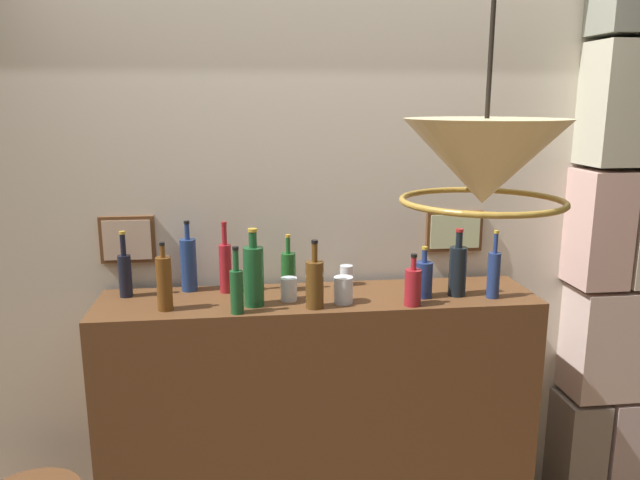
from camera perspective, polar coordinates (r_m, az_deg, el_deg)
The scene contains 19 objects.
panelled_rear_partition at distance 2.73m, azimuth -0.85°, elevation 3.25°, with size 3.59×0.15×2.77m.
stone_pillar at distance 3.10m, azimuth 25.89°, elevation 1.18°, with size 0.43×0.30×2.69m.
bar_shelf_unit at distance 2.76m, azimuth -0.13°, elevation -16.46°, with size 1.80×0.41×1.13m, color brown.
liquor_bottle_rye at distance 2.59m, azimuth -8.77°, elevation -2.40°, with size 0.05×0.05×0.30m.
liquor_bottle_sherry at distance 2.42m, azimuth -14.24°, elevation -3.88°, with size 0.06×0.06×0.27m.
liquor_bottle_port at distance 2.41m, azimuth -6.18°, elevation -3.22°, with size 0.08×0.08×0.31m.
liquor_bottle_rum at distance 2.58m, azimuth 12.65°, elevation -2.70°, with size 0.07×0.07×0.28m.
liquor_bottle_scotch at distance 2.64m, azimuth -12.09°, elevation -2.18°, with size 0.07×0.07×0.30m.
liquor_bottle_tequila at distance 2.44m, azimuth 8.61°, elevation -4.27°, with size 0.07×0.07×0.21m.
liquor_bottle_mezcal at distance 2.60m, azimuth -2.95°, elevation -2.84°, with size 0.06×0.06×0.24m.
liquor_bottle_vodka at distance 2.63m, azimuth -17.64°, elevation -2.94°, with size 0.05×0.05×0.27m.
liquor_bottle_brandy at distance 2.59m, azimuth 15.81°, elevation -3.01°, with size 0.05×0.05×0.28m.
liquor_bottle_amaro at distance 2.54m, azimuth 9.60°, elevation -3.56°, with size 0.07×0.07×0.21m.
liquor_bottle_whiskey at distance 2.38m, azimuth -0.50°, elevation -4.03°, with size 0.07×0.07×0.27m.
liquor_bottle_gin at distance 2.34m, azimuth -7.73°, elevation -4.52°, with size 0.05×0.05×0.26m.
glass_tumbler_rocks at distance 2.48m, azimuth -2.91°, elevation -4.56°, with size 0.07×0.07×0.09m.
glass_tumbler_highball at distance 2.68m, azimuth 2.46°, elevation -3.28°, with size 0.06×0.06×0.09m.
glass_tumbler_shot at distance 2.45m, azimuth 2.18°, elevation -4.65°, with size 0.08×0.08×0.11m.
pendant_lamp at distance 1.61m, azimuth 14.99°, elevation 6.80°, with size 0.42×0.42×0.50m.
Camera 1 is at (-0.29, -1.58, 1.91)m, focal length 34.50 mm.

